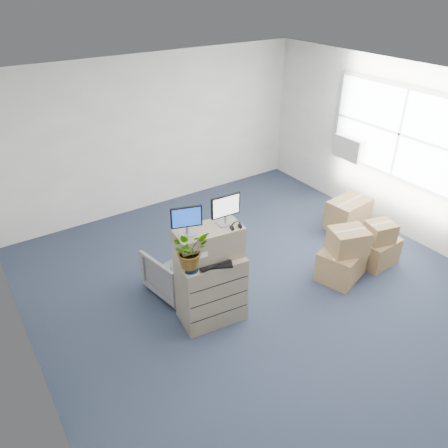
{
  "coord_description": "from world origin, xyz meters",
  "views": [
    {
      "loc": [
        -3.17,
        -3.56,
        4.02
      ],
      "look_at": [
        -0.53,
        0.4,
        1.2
      ],
      "focal_mm": 35.0,
      "sensor_mm": 36.0,
      "label": 1
    }
  ],
  "objects_px": {
    "monitor_right": "(226,208)",
    "water_bottle": "(216,248)",
    "filing_cabinet_lower": "(211,289)",
    "monitor_left": "(187,219)",
    "potted_plant": "(190,254)",
    "office_chair": "(177,268)",
    "keyboard": "(213,264)"
  },
  "relations": [
    {
      "from": "filing_cabinet_lower",
      "to": "keyboard",
      "type": "relative_size",
      "value": 2.11
    },
    {
      "from": "monitor_left",
      "to": "office_chair",
      "type": "distance_m",
      "value": 1.37
    },
    {
      "from": "monitor_right",
      "to": "water_bottle",
      "type": "height_order",
      "value": "monitor_right"
    },
    {
      "from": "keyboard",
      "to": "water_bottle",
      "type": "xyz_separation_m",
      "value": [
        0.14,
        0.16,
        0.09
      ]
    },
    {
      "from": "water_bottle",
      "to": "potted_plant",
      "type": "xyz_separation_m",
      "value": [
        -0.43,
        -0.13,
        0.15
      ]
    },
    {
      "from": "monitor_right",
      "to": "water_bottle",
      "type": "relative_size",
      "value": 1.81
    },
    {
      "from": "monitor_left",
      "to": "keyboard",
      "type": "distance_m",
      "value": 0.67
    },
    {
      "from": "monitor_left",
      "to": "office_chair",
      "type": "relative_size",
      "value": 0.48
    },
    {
      "from": "monitor_left",
      "to": "water_bottle",
      "type": "height_order",
      "value": "monitor_left"
    },
    {
      "from": "monitor_left",
      "to": "water_bottle",
      "type": "bearing_deg",
      "value": 11.14
    },
    {
      "from": "keyboard",
      "to": "monitor_right",
      "type": "bearing_deg",
      "value": 55.59
    },
    {
      "from": "filing_cabinet_lower",
      "to": "potted_plant",
      "type": "height_order",
      "value": "potted_plant"
    },
    {
      "from": "water_bottle",
      "to": "keyboard",
      "type": "bearing_deg",
      "value": -132.32
    },
    {
      "from": "keyboard",
      "to": "water_bottle",
      "type": "bearing_deg",
      "value": 74.11
    },
    {
      "from": "monitor_left",
      "to": "monitor_right",
      "type": "relative_size",
      "value": 0.93
    },
    {
      "from": "water_bottle",
      "to": "office_chair",
      "type": "bearing_deg",
      "value": 104.8
    },
    {
      "from": "keyboard",
      "to": "office_chair",
      "type": "distance_m",
      "value": 1.06
    },
    {
      "from": "potted_plant",
      "to": "monitor_right",
      "type": "bearing_deg",
      "value": 12.35
    },
    {
      "from": "keyboard",
      "to": "potted_plant",
      "type": "distance_m",
      "value": 0.38
    },
    {
      "from": "keyboard",
      "to": "potted_plant",
      "type": "bearing_deg",
      "value": -159.73
    },
    {
      "from": "keyboard",
      "to": "water_bottle",
      "type": "distance_m",
      "value": 0.23
    },
    {
      "from": "filing_cabinet_lower",
      "to": "water_bottle",
      "type": "distance_m",
      "value": 0.59
    },
    {
      "from": "monitor_right",
      "to": "water_bottle",
      "type": "xyz_separation_m",
      "value": [
        -0.14,
        0.0,
        -0.51
      ]
    },
    {
      "from": "filing_cabinet_lower",
      "to": "monitor_left",
      "type": "bearing_deg",
      "value": 171.6
    },
    {
      "from": "office_chair",
      "to": "monitor_left",
      "type": "bearing_deg",
      "value": 65.57
    },
    {
      "from": "potted_plant",
      "to": "office_chair",
      "type": "bearing_deg",
      "value": 74.28
    },
    {
      "from": "monitor_left",
      "to": "keyboard",
      "type": "height_order",
      "value": "monitor_left"
    },
    {
      "from": "keyboard",
      "to": "potted_plant",
      "type": "xyz_separation_m",
      "value": [
        -0.29,
        0.03,
        0.24
      ]
    },
    {
      "from": "filing_cabinet_lower",
      "to": "office_chair",
      "type": "xyz_separation_m",
      "value": [
        -0.09,
        0.76,
        -0.1
      ]
    },
    {
      "from": "monitor_right",
      "to": "keyboard",
      "type": "bearing_deg",
      "value": -147.58
    },
    {
      "from": "filing_cabinet_lower",
      "to": "monitor_right",
      "type": "height_order",
      "value": "monitor_right"
    },
    {
      "from": "monitor_right",
      "to": "keyboard",
      "type": "distance_m",
      "value": 0.69
    }
  ]
}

